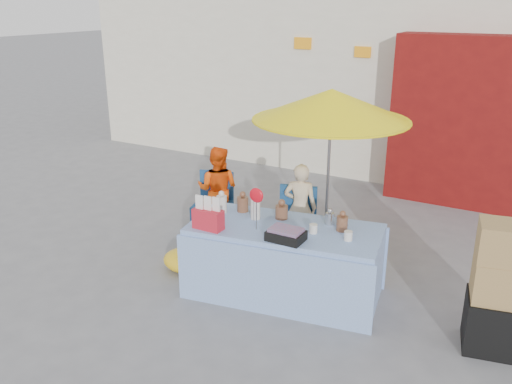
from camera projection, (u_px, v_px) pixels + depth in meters
The scene contains 9 objects.
ground at pixel (227, 291), 6.06m from camera, with size 80.00×80.00×0.00m, color slate.
market_table at pixel (284, 260), 5.89m from camera, with size 2.21×1.30×1.26m.
chair_left at pixel (213, 216), 7.47m from camera, with size 0.58×0.58×0.85m.
chair_right at pixel (295, 235), 6.89m from camera, with size 0.58×0.58×0.85m.
vendor_orange at pixel (218, 189), 7.46m from camera, with size 0.59×0.46×1.22m, color #FF540D.
vendor_beige at pixel (300, 207), 6.89m from camera, with size 0.42×0.28×1.16m, color beige.
umbrella at pixel (331, 105), 6.43m from camera, with size 1.90×1.90×2.09m.
box_stack at pixel (502, 293), 4.88m from camera, with size 0.65×0.57×1.26m.
tarp_bundle at pixel (186, 260), 6.49m from camera, with size 0.58×0.46×0.26m, color gold.
Camera 1 is at (2.90, -4.49, 3.09)m, focal length 38.00 mm.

